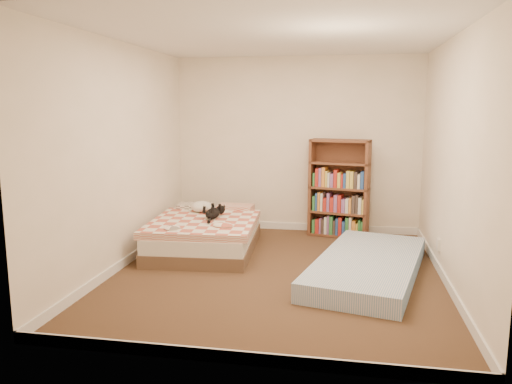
% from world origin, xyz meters
% --- Properties ---
extents(room, '(3.51, 4.01, 2.51)m').
position_xyz_m(room, '(0.00, 0.00, 1.20)').
color(room, '#45311D').
rests_on(room, ground).
extents(bed, '(1.36, 1.80, 0.46)m').
position_xyz_m(bed, '(-1.01, 0.77, 0.21)').
color(bed, brown).
rests_on(bed, room).
extents(bookshelf, '(0.87, 0.44, 1.36)m').
position_xyz_m(bookshelf, '(0.62, 1.76, 0.51)').
color(bookshelf, brown).
rests_on(bookshelf, room).
extents(floor_mattress, '(1.45, 2.36, 0.20)m').
position_xyz_m(floor_mattress, '(0.97, 0.12, 0.10)').
color(floor_mattress, '#749BC2').
rests_on(floor_mattress, room).
extents(black_cat, '(0.27, 0.62, 0.14)m').
position_xyz_m(black_cat, '(-0.92, 0.78, 0.48)').
color(black_cat, black).
rests_on(black_cat, bed).
extents(white_dog, '(0.31, 0.33, 0.14)m').
position_xyz_m(white_dog, '(-1.16, 1.08, 0.49)').
color(white_dog, white).
rests_on(white_dog, bed).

